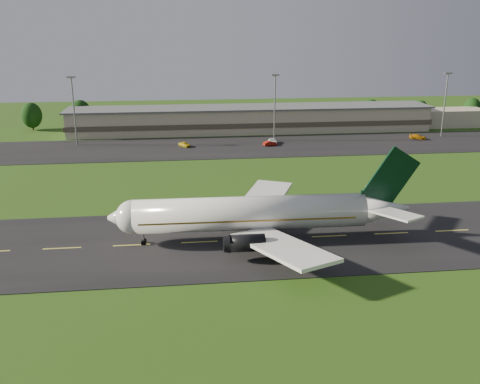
{
  "coord_description": "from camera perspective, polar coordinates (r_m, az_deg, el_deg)",
  "views": [
    {
      "loc": [
        -24.96,
        -81.92,
        34.14
      ],
      "look_at": [
        -14.29,
        8.0,
        6.0
      ],
      "focal_mm": 40.0,
      "sensor_mm": 36.0,
      "label": 1
    }
  ],
  "objects": [
    {
      "name": "service_vehicle_b",
      "position": [
        159.93,
        3.22,
        5.2
      ],
      "size": [
        4.47,
        2.72,
        1.39
      ],
      "primitive_type": "imported",
      "rotation": [
        0.0,
        0.0,
        1.89
      ],
      "color": "maroon",
      "rests_on": "apron"
    },
    {
      "name": "taxiway",
      "position": [
        92.17,
        9.48,
        -4.69
      ],
      "size": [
        220.0,
        30.0,
        0.1
      ],
      "primitive_type": "cube",
      "color": "black",
      "rests_on": "ground"
    },
    {
      "name": "light_mast_centre",
      "position": [
        166.05,
        3.74,
        9.82
      ],
      "size": [
        2.4,
        1.2,
        20.35
      ],
      "color": "gray",
      "rests_on": "ground"
    },
    {
      "name": "light_mast_east",
      "position": [
        184.1,
        21.07,
        9.46
      ],
      "size": [
        2.4,
        1.2,
        20.35
      ],
      "color": "gray",
      "rests_on": "ground"
    },
    {
      "name": "ground",
      "position": [
        92.19,
        9.48,
        -4.72
      ],
      "size": [
        360.0,
        360.0,
        0.0
      ],
      "primitive_type": "plane",
      "color": "#214411",
      "rests_on": "ground"
    },
    {
      "name": "service_vehicle_d",
      "position": [
        178.31,
        18.43,
        5.62
      ],
      "size": [
        5.53,
        4.27,
        1.49
      ],
      "primitive_type": "imported",
      "rotation": [
        0.0,
        0.0,
        1.08
      ],
      "color": "#C37C0B",
      "rests_on": "apron"
    },
    {
      "name": "service_vehicle_a",
      "position": [
        159.09,
        -5.93,
        5.08
      ],
      "size": [
        3.91,
        4.43,
        1.45
      ],
      "primitive_type": "imported",
      "rotation": [
        0.0,
        0.0,
        0.64
      ],
      "color": "gold",
      "rests_on": "apron"
    },
    {
      "name": "terminal",
      "position": [
        183.34,
        3.2,
        7.77
      ],
      "size": [
        145.0,
        16.0,
        8.4
      ],
      "color": "tan",
      "rests_on": "ground"
    },
    {
      "name": "tree_line",
      "position": [
        197.19,
        8.61,
        8.56
      ],
      "size": [
        195.24,
        9.13,
        10.18
      ],
      "color": "black",
      "rests_on": "ground"
    },
    {
      "name": "apron",
      "position": [
        159.61,
        2.4,
        4.92
      ],
      "size": [
        260.0,
        30.0,
        0.1
      ],
      "primitive_type": "cube",
      "color": "black",
      "rests_on": "ground"
    },
    {
      "name": "airliner",
      "position": [
        87.9,
        1.64,
        -2.34
      ],
      "size": [
        51.26,
        42.17,
        15.57
      ],
      "rotation": [
        0.0,
        0.0,
        -0.02
      ],
      "color": "white",
      "rests_on": "ground"
    },
    {
      "name": "service_vehicle_c",
      "position": [
        163.3,
        3.52,
        5.45
      ],
      "size": [
        2.63,
        5.14,
        1.39
      ],
      "primitive_type": "imported",
      "rotation": [
        0.0,
        0.0,
        -0.07
      ],
      "color": "white",
      "rests_on": "apron"
    },
    {
      "name": "light_mast_west",
      "position": [
        166.07,
        -17.35,
        9.09
      ],
      "size": [
        2.4,
        1.2,
        20.35
      ],
      "color": "gray",
      "rests_on": "ground"
    }
  ]
}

